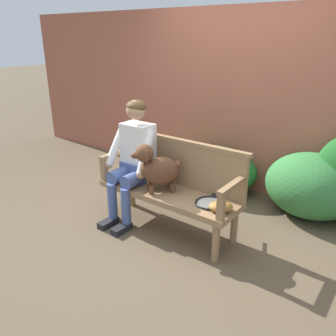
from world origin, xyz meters
TOP-DOWN VIEW (x-y plane):
  - ground_plane at (0.00, 0.00)m, footprint 40.00×40.00m
  - brick_garden_fence at (0.00, 1.60)m, footprint 8.00×0.30m
  - hedge_bush_mid_left at (1.09, 1.21)m, footprint 1.02×0.87m
  - hedge_bush_far_left at (-0.09, 1.21)m, footprint 1.06×0.76m
  - garden_bench at (0.00, 0.00)m, footprint 1.51×0.48m
  - bench_backrest at (0.00, 0.21)m, footprint 1.55×0.06m
  - bench_armrest_left_end at (-0.72, -0.09)m, footprint 0.06×0.48m
  - bench_armrest_right_end at (0.72, -0.09)m, footprint 0.06×0.48m
  - person_seated at (-0.45, -0.01)m, footprint 0.56×0.64m
  - dog_on_bench at (-0.09, -0.07)m, footprint 0.43×0.46m
  - tennis_racket at (0.49, 0.04)m, footprint 0.37×0.58m
  - baseball_glove at (0.64, -0.06)m, footprint 0.28×0.27m

SIDE VIEW (x-z plane):
  - ground_plane at x=0.00m, z-range 0.00..0.00m
  - hedge_bush_far_left at x=-0.09m, z-range 0.00..0.58m
  - hedge_bush_mid_left at x=1.09m, z-range 0.00..0.73m
  - garden_bench at x=0.00m, z-range 0.16..0.61m
  - tennis_racket at x=0.49m, z-range 0.44..0.47m
  - baseball_glove at x=0.64m, z-range 0.45..0.54m
  - bench_armrest_left_end at x=-0.72m, z-range 0.51..0.79m
  - bench_armrest_right_end at x=0.72m, z-range 0.51..0.79m
  - dog_on_bench at x=-0.09m, z-range 0.45..0.96m
  - bench_backrest at x=0.00m, z-range 0.45..0.95m
  - person_seated at x=-0.45m, z-range 0.06..1.38m
  - brick_garden_fence at x=0.00m, z-range 0.00..2.27m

